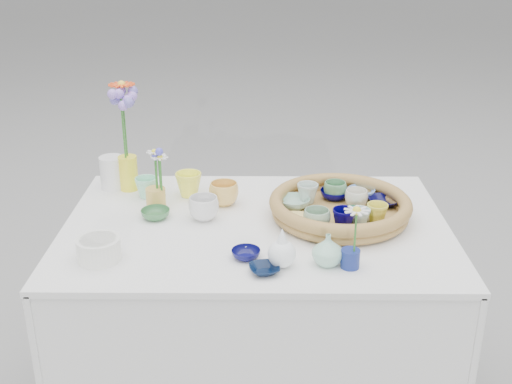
{
  "coord_description": "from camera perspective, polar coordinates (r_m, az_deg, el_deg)",
  "views": [
    {
      "loc": [
        0.01,
        -1.9,
        1.67
      ],
      "look_at": [
        0.0,
        0.02,
        0.87
      ],
      "focal_mm": 45.0,
      "sensor_mm": 36.0,
      "label": 1
    }
  ],
  "objects": [
    {
      "name": "tall_vase_yellow",
      "position": [
        2.4,
        -11.27,
        1.67
      ],
      "size": [
        0.09,
        0.09,
        0.13
      ],
      "primitive_type": "cylinder",
      "rotation": [
        0.0,
        0.0,
        0.28
      ],
      "color": "yellow",
      "rests_on": "display_table"
    },
    {
      "name": "tray_ceramic_0",
      "position": [
        2.27,
        6.99,
        -0.19
      ],
      "size": [
        0.13,
        0.13,
        0.03
      ],
      "primitive_type": "imported",
      "rotation": [
        0.0,
        0.0,
        0.37
      ],
      "color": "#030147",
      "rests_on": "wicker_tray"
    },
    {
      "name": "tray_ceramic_11",
      "position": [
        2.07,
        9.27,
        -2.25
      ],
      "size": [
        0.06,
        0.06,
        0.06
      ],
      "primitive_type": "imported",
      "rotation": [
        0.0,
        0.0,
        -0.0
      ],
      "color": "#A8CFCC",
      "rests_on": "wicker_tray"
    },
    {
      "name": "tray_ceramic_1",
      "position": [
        2.24,
        11.29,
        -0.85
      ],
      "size": [
        0.12,
        0.12,
        0.03
      ],
      "primitive_type": "imported",
      "rotation": [
        0.0,
        0.0,
        0.21
      ],
      "color": "#050532",
      "rests_on": "wicker_tray"
    },
    {
      "name": "gerbera",
      "position": [
        2.35,
        -11.61,
        6.21
      ],
      "size": [
        0.13,
        0.13,
        0.28
      ],
      "primitive_type": null,
      "rotation": [
        0.0,
        0.0,
        -0.22
      ],
      "color": "#FC4B17",
      "rests_on": "tall_vase_yellow"
    },
    {
      "name": "tray_ceramic_2",
      "position": [
        2.1,
        10.71,
        -1.87
      ],
      "size": [
        0.08,
        0.08,
        0.06
      ],
      "primitive_type": "imported",
      "rotation": [
        0.0,
        0.0,
        0.23
      ],
      "color": "gold",
      "rests_on": "wicker_tray"
    },
    {
      "name": "single_daisy",
      "position": [
        1.81,
        8.83,
        -3.47
      ],
      "size": [
        0.11,
        0.11,
        0.15
      ],
      "primitive_type": null,
      "rotation": [
        0.0,
        0.0,
        0.37
      ],
      "color": "white",
      "rests_on": "bud_vase_cobalt"
    },
    {
      "name": "fluted_bowl",
      "position": [
        1.93,
        -13.79,
        -4.95
      ],
      "size": [
        0.15,
        0.15,
        0.07
      ],
      "primitive_type": null,
      "rotation": [
        0.0,
        0.0,
        0.2
      ],
      "color": "white",
      "rests_on": "display_table"
    },
    {
      "name": "daisy_cup",
      "position": [
        2.24,
        -8.89,
        -0.55
      ],
      "size": [
        0.08,
        0.08,
        0.07
      ],
      "primitive_type": "cylinder",
      "rotation": [
        0.0,
        0.0,
        -0.21
      ],
      "color": "gold",
      "rests_on": "display_table"
    },
    {
      "name": "tray_ceramic_10",
      "position": [
        2.07,
        3.7,
        -2.46
      ],
      "size": [
        0.1,
        0.1,
        0.02
      ],
      "primitive_type": "imported",
      "rotation": [
        0.0,
        0.0,
        -0.13
      ],
      "color": "#E6C96A",
      "rests_on": "wicker_tray"
    },
    {
      "name": "loose_ceramic_1",
      "position": [
        2.24,
        -2.87,
        -0.15
      ],
      "size": [
        0.13,
        0.13,
        0.08
      ],
      "primitive_type": "imported",
      "rotation": [
        0.0,
        0.0,
        -0.26
      ],
      "color": "#E7B658",
      "rests_on": "display_table"
    },
    {
      "name": "loose_ceramic_5",
      "position": [
        2.33,
        -9.72,
        0.41
      ],
      "size": [
        0.09,
        0.09,
        0.07
      ],
      "primitive_type": "imported",
      "rotation": [
        0.0,
        0.0,
        0.14
      ],
      "color": "#8FE6BB",
      "rests_on": "display_table"
    },
    {
      "name": "loose_ceramic_3",
      "position": [
        2.13,
        -4.67,
        -1.45
      ],
      "size": [
        0.13,
        0.13,
        0.08
      ],
      "primitive_type": "imported",
      "rotation": [
        0.0,
        0.0,
        -0.41
      ],
      "color": "silver",
      "rests_on": "display_table"
    },
    {
      "name": "loose_ceramic_6",
      "position": [
        1.82,
        0.75,
        -6.89
      ],
      "size": [
        0.1,
        0.1,
        0.02
      ],
      "primitive_type": "imported",
      "rotation": [
        0.0,
        0.0,
        0.23
      ],
      "color": "black",
      "rests_on": "display_table"
    },
    {
      "name": "tray_ceramic_9",
      "position": [
        2.04,
        7.8,
        -2.41
      ],
      "size": [
        0.08,
        0.08,
        0.07
      ],
      "primitive_type": "imported",
      "rotation": [
        0.0,
        0.0,
        0.08
      ],
      "color": "#050044",
      "rests_on": "wicker_tray"
    },
    {
      "name": "tray_ceramic_12",
      "position": [
        2.26,
        7.04,
        0.13
      ],
      "size": [
        0.09,
        0.09,
        0.06
      ],
      "primitive_type": "imported",
      "rotation": [
        0.0,
        0.0,
        -0.17
      ],
      "color": "#5C976A",
      "rests_on": "wicker_tray"
    },
    {
      "name": "loose_ceramic_4",
      "position": [
        1.89,
        -0.9,
        -5.53
      ],
      "size": [
        0.11,
        0.11,
        0.03
      ],
      "primitive_type": "imported",
      "rotation": [
        0.0,
        0.0,
        -0.31
      ],
      "color": "#0C0C48",
      "rests_on": "display_table"
    },
    {
      "name": "tray_ceramic_6",
      "position": [
        2.22,
        4.61,
        -0.11
      ],
      "size": [
        0.08,
        0.08,
        0.07
      ],
      "primitive_type": "imported",
      "rotation": [
        0.0,
        0.0,
        0.13
      ],
      "color": "#B2C5BB",
      "rests_on": "wicker_tray"
    },
    {
      "name": "tray_ceramic_4",
      "position": [
        2.03,
        5.42,
        -2.46
      ],
      "size": [
        0.1,
        0.1,
        0.07
      ],
      "primitive_type": "imported",
      "rotation": [
        0.0,
        0.0,
        -0.13
      ],
      "color": "#86A88B",
      "rests_on": "wicker_tray"
    },
    {
      "name": "tray_ceramic_3",
      "position": [
        2.12,
        8.59,
        -2.04
      ],
      "size": [
        0.12,
        0.12,
        0.03
      ],
      "primitive_type": "imported",
      "rotation": [
        0.0,
        0.0,
        -0.26
      ],
      "color": "#388161",
      "rests_on": "wicker_tray"
    },
    {
      "name": "tray_ceramic_7",
      "position": [
        2.2,
        8.91,
        -0.57
      ],
      "size": [
        0.1,
        0.1,
        0.06
      ],
      "primitive_type": "imported",
      "rotation": [
        0.0,
        0.0,
        -0.26
      ],
      "color": "silver",
      "rests_on": "wicker_tray"
    },
    {
      "name": "loose_ceramic_2",
      "position": [
        2.17,
        -8.92,
        -1.94
      ],
      "size": [
        0.12,
        0.12,
        0.03
      ],
      "primitive_type": "imported",
      "rotation": [
        0.0,
        0.0,
        0.28
      ],
      "color": "#3A7342",
      "rests_on": "display_table"
    },
    {
      "name": "bud_vase_seafoam",
      "position": [
        1.86,
        6.39,
        -5.11
      ],
      "size": [
        0.12,
        0.12,
        0.1
      ],
      "primitive_type": "imported",
      "rotation": [
        0.0,
        0.0,
        0.32
      ],
      "color": "#96CFB3",
      "rests_on": "display_table"
    },
    {
      "name": "hydrangea",
      "position": [
        2.34,
        -11.72,
        5.58
      ],
      "size": [
        0.09,
        0.09,
        0.31
      ],
      "primitive_type": null,
      "rotation": [
        0.0,
        0.0,
        0.03
      ],
      "color": "#6A5EBA",
      "rests_on": "tall_vase_yellow"
    },
    {
      "name": "daisy_posy",
      "position": [
        2.19,
        -8.76,
        2.28
      ],
      "size": [
        0.1,
        0.1,
        0.17
      ],
      "primitive_type": null,
      "rotation": [
        0.0,
        0.0,
        -0.14
      ],
      "color": "white",
      "rests_on": "daisy_cup"
    },
    {
      "name": "wicker_tray",
      "position": [
        2.15,
        7.47,
        -1.34
      ],
      "size": [
        0.47,
        0.47,
        0.08
      ],
      "primitive_type": null,
      "color": "olive",
      "rests_on": "display_table"
    },
    {
      "name": "loose_ceramic_0",
      "position": [
        2.32,
        -6.01,
        0.67
      ],
      "size": [
        0.11,
        0.11,
        0.09
      ],
      "primitive_type": "imported",
      "rotation": [
        0.0,
        0.0,
        0.11
      ],
      "color": "#FDFF48",
      "rests_on": "display_table"
    },
    {
      "name": "white_pitcher",
      "position": [
        2.43,
        -12.64,
        1.7
      ],
      "size": [
        0.13,
        0.1,
        0.12
      ],
      "primitive_type": null,
      "rotation": [
        0.0,
        0.0,
        -0.05
      ],
      "color": "silver",
      "rests_on": "display_table"
    },
    {
      "name": "tray_ceramic_5",
      "position": [
        2.18,
        3.41,
        -0.97
      ],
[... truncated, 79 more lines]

